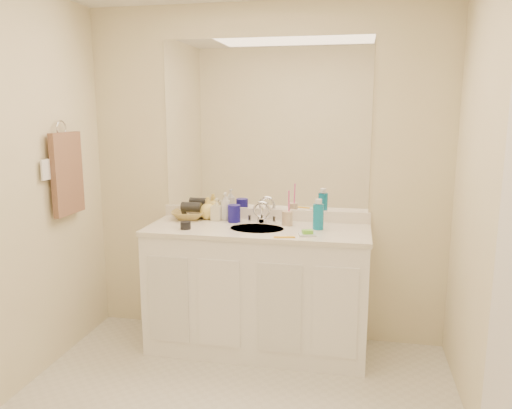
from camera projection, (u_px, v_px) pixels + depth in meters
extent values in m
cube|color=beige|center=(265.00, 176.00, 3.61)|extent=(2.60, 0.02, 2.40)
cube|color=beige|center=(52.00, 328.00, 1.10)|extent=(2.60, 0.02, 2.40)
cube|color=beige|center=(512.00, 224.00, 2.10)|extent=(0.02, 2.60, 2.40)
cube|color=white|center=(257.00, 291.00, 3.49)|extent=(1.50, 0.55, 0.85)
cube|color=white|center=(257.00, 230.00, 3.40)|extent=(1.52, 0.57, 0.03)
cube|color=white|center=(264.00, 214.00, 3.64)|extent=(1.52, 0.03, 0.08)
cylinder|color=beige|center=(257.00, 230.00, 3.38)|extent=(0.37, 0.37, 0.02)
cylinder|color=silver|center=(262.00, 215.00, 3.55)|extent=(0.02, 0.02, 0.11)
cube|color=white|center=(265.00, 126.00, 3.53)|extent=(1.48, 0.01, 1.20)
cylinder|color=navy|center=(234.00, 213.00, 3.56)|extent=(0.11, 0.11, 0.12)
cylinder|color=#CCAE90|center=(287.00, 218.00, 3.46)|extent=(0.08, 0.08, 0.10)
cylinder|color=#F640A1|center=(289.00, 204.00, 3.44)|extent=(0.01, 0.04, 0.19)
cylinder|color=#0D7AA5|center=(318.00, 217.00, 3.34)|extent=(0.09, 0.09, 0.17)
cube|color=silver|center=(307.00, 235.00, 3.19)|extent=(0.13, 0.11, 0.01)
cube|color=#69C830|center=(307.00, 232.00, 3.18)|extent=(0.08, 0.07, 0.02)
cube|color=gold|center=(284.00, 237.00, 3.14)|extent=(0.14, 0.06, 0.01)
cylinder|color=black|center=(186.00, 225.00, 3.36)|extent=(0.07, 0.07, 0.05)
imported|color=silver|center=(226.00, 206.00, 3.62)|extent=(0.09, 0.10, 0.20)
imported|color=beige|center=(217.00, 209.00, 3.61)|extent=(0.08, 0.08, 0.16)
imported|color=#E9CA5A|center=(208.00, 208.00, 3.65)|extent=(0.13, 0.13, 0.16)
imported|color=olive|center=(189.00, 215.00, 3.67)|extent=(0.28, 0.28, 0.06)
cylinder|color=black|center=(191.00, 207.00, 3.65)|extent=(0.15, 0.07, 0.07)
torus|color=silver|center=(61.00, 128.00, 3.28)|extent=(0.01, 0.11, 0.11)
cube|color=brown|center=(67.00, 174.00, 3.34)|extent=(0.04, 0.32, 0.55)
cube|color=white|center=(46.00, 170.00, 3.14)|extent=(0.01, 0.08, 0.13)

